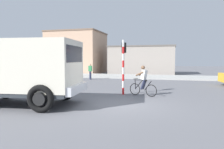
{
  "coord_description": "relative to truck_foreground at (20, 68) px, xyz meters",
  "views": [
    {
      "loc": [
        2.27,
        -9.4,
        2.07
      ],
      "look_at": [
        -1.02,
        2.5,
        1.2
      ],
      "focal_mm": 34.67,
      "sensor_mm": 36.0,
      "label": 1
    }
  ],
  "objects": [
    {
      "name": "ground_plane",
      "position": [
        4.32,
        1.11,
        -1.67
      ],
      "size": [
        120.0,
        120.0,
        0.0
      ],
      "primitive_type": "plane",
      "color": "slate"
    },
    {
      "name": "building_corner_left",
      "position": [
        -7.49,
        22.56,
        1.45
      ],
      "size": [
        7.77,
        6.94,
        6.23
      ],
      "color": "tan",
      "rests_on": "ground"
    },
    {
      "name": "truck_foreground",
      "position": [
        0.0,
        0.0,
        0.0
      ],
      "size": [
        5.68,
        3.31,
        2.9
      ],
      "color": "silver",
      "rests_on": "ground"
    },
    {
      "name": "sidewalk_far",
      "position": [
        4.32,
        16.57,
        -1.59
      ],
      "size": [
        80.0,
        5.0,
        0.16
      ],
      "primitive_type": "cube",
      "color": "#ADADA8",
      "rests_on": "ground"
    },
    {
      "name": "cyclist",
      "position": [
        5.06,
        3.88,
        -0.8
      ],
      "size": [
        1.62,
        0.75,
        1.72
      ],
      "color": "black",
      "rests_on": "ground"
    },
    {
      "name": "traffic_light_pole",
      "position": [
        3.86,
        4.17,
        0.4
      ],
      "size": [
        0.24,
        0.43,
        3.2
      ],
      "color": "red",
      "rests_on": "ground"
    },
    {
      "name": "pedestrian_near_kerb",
      "position": [
        -1.44,
        12.44,
        -0.82
      ],
      "size": [
        0.34,
        0.22,
        1.62
      ],
      "color": "#2D334C",
      "rests_on": "ground"
    },
    {
      "name": "building_mid_block",
      "position": [
        2.48,
        23.07,
        0.32
      ],
      "size": [
        9.24,
        5.14,
        3.96
      ],
      "color": "#9E9389",
      "rests_on": "ground"
    }
  ]
}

